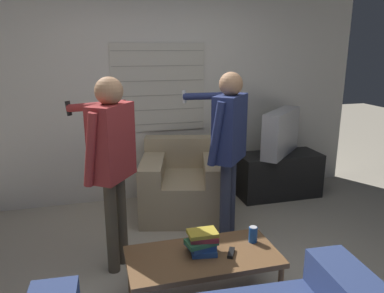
# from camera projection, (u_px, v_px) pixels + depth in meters

# --- Properties ---
(ground_plane) EXTENTS (16.00, 16.00, 0.00)m
(ground_plane) POSITION_uv_depth(u_px,v_px,m) (205.00, 290.00, 2.93)
(ground_plane) COLOR #B2A893
(wall_back) EXTENTS (5.20, 0.08, 2.55)m
(wall_back) POSITION_uv_depth(u_px,v_px,m) (156.00, 95.00, 4.48)
(wall_back) COLOR silver
(wall_back) RESTS_ON ground_plane
(armchair_beige) EXTENTS (1.13, 1.12, 0.81)m
(armchair_beige) POSITION_uv_depth(u_px,v_px,m) (184.00, 184.00, 4.25)
(armchair_beige) COLOR tan
(armchair_beige) RESTS_ON ground_plane
(coffee_table) EXTENTS (1.11, 0.54, 0.38)m
(coffee_table) POSITION_uv_depth(u_px,v_px,m) (203.00, 259.00, 2.73)
(coffee_table) COLOR brown
(coffee_table) RESTS_ON ground_plane
(tv_stand) EXTENTS (1.03, 0.45, 0.55)m
(tv_stand) POSITION_uv_depth(u_px,v_px,m) (278.00, 175.00, 4.72)
(tv_stand) COLOR black
(tv_stand) RESTS_ON ground_plane
(tv) EXTENTS (0.74, 0.73, 0.55)m
(tv) POSITION_uv_depth(u_px,v_px,m) (281.00, 132.00, 4.58)
(tv) COLOR #B2B2B7
(tv) RESTS_ON tv_stand
(person_left_standing) EXTENTS (0.56, 0.78, 1.63)m
(person_left_standing) POSITION_uv_depth(u_px,v_px,m) (111.00, 151.00, 2.99)
(person_left_standing) COLOR #4C4233
(person_left_standing) RESTS_ON ground_plane
(person_right_standing) EXTENTS (0.53, 0.80, 1.63)m
(person_right_standing) POSITION_uv_depth(u_px,v_px,m) (228.00, 137.00, 3.45)
(person_right_standing) COLOR #33384C
(person_right_standing) RESTS_ON ground_plane
(book_stack) EXTENTS (0.26, 0.22, 0.18)m
(book_stack) POSITION_uv_depth(u_px,v_px,m) (202.00, 242.00, 2.72)
(book_stack) COLOR #284C89
(book_stack) RESTS_ON coffee_table
(soda_can) EXTENTS (0.07, 0.07, 0.13)m
(soda_can) POSITION_uv_depth(u_px,v_px,m) (253.00, 234.00, 2.88)
(soda_can) COLOR #194C9E
(soda_can) RESTS_ON coffee_table
(spare_remote) EXTENTS (0.10, 0.13, 0.02)m
(spare_remote) POSITION_uv_depth(u_px,v_px,m) (231.00, 253.00, 2.72)
(spare_remote) COLOR black
(spare_remote) RESTS_ON coffee_table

